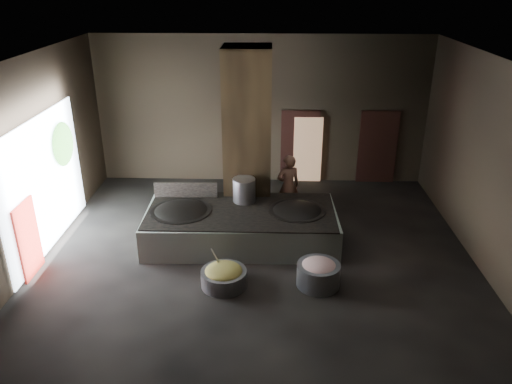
{
  "coord_description": "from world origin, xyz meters",
  "views": [
    {
      "loc": [
        0.28,
        -10.32,
        6.08
      ],
      "look_at": [
        -0.05,
        0.65,
        1.25
      ],
      "focal_mm": 35.0,
      "sensor_mm": 36.0,
      "label": 1
    }
  ],
  "objects_px": {
    "veg_basin": "(224,278)",
    "cook": "(288,186)",
    "stock_pot": "(244,190)",
    "meat_basin": "(318,275)",
    "hearth_platform": "(241,226)",
    "wok_right": "(297,213)",
    "wok_left": "(181,214)"
  },
  "relations": [
    {
      "from": "wok_left",
      "to": "cook",
      "type": "xyz_separation_m",
      "value": [
        2.63,
        1.5,
        0.12
      ]
    },
    {
      "from": "veg_basin",
      "to": "cook",
      "type": "bearing_deg",
      "value": 67.01
    },
    {
      "from": "hearth_platform",
      "to": "veg_basin",
      "type": "distance_m",
      "value": 1.97
    },
    {
      "from": "cook",
      "to": "stock_pot",
      "type": "bearing_deg",
      "value": 21.91
    },
    {
      "from": "stock_pot",
      "to": "veg_basin",
      "type": "distance_m",
      "value": 2.68
    },
    {
      "from": "hearth_platform",
      "to": "meat_basin",
      "type": "bearing_deg",
      "value": -48.4
    },
    {
      "from": "wok_left",
      "to": "stock_pot",
      "type": "relative_size",
      "value": 2.42
    },
    {
      "from": "wok_left",
      "to": "cook",
      "type": "height_order",
      "value": "cook"
    },
    {
      "from": "hearth_platform",
      "to": "veg_basin",
      "type": "xyz_separation_m",
      "value": [
        -0.26,
        -1.94,
        -0.22
      ]
    },
    {
      "from": "cook",
      "to": "hearth_platform",
      "type": "bearing_deg",
      "value": 34.24
    },
    {
      "from": "stock_pot",
      "to": "cook",
      "type": "xyz_separation_m",
      "value": [
        1.13,
        0.9,
        -0.26
      ]
    },
    {
      "from": "meat_basin",
      "to": "hearth_platform",
      "type": "bearing_deg",
      "value": 132.93
    },
    {
      "from": "veg_basin",
      "to": "stock_pot",
      "type": "bearing_deg",
      "value": 82.93
    },
    {
      "from": "cook",
      "to": "veg_basin",
      "type": "xyz_separation_m",
      "value": [
        -1.44,
        -3.39,
        -0.69
      ]
    },
    {
      "from": "wok_right",
      "to": "meat_basin",
      "type": "height_order",
      "value": "wok_right"
    },
    {
      "from": "hearth_platform",
      "to": "wok_left",
      "type": "bearing_deg",
      "value": -179.36
    },
    {
      "from": "cook",
      "to": "meat_basin",
      "type": "height_order",
      "value": "cook"
    },
    {
      "from": "hearth_platform",
      "to": "cook",
      "type": "xyz_separation_m",
      "value": [
        1.18,
        1.45,
        0.47
      ]
    },
    {
      "from": "wok_left",
      "to": "veg_basin",
      "type": "xyz_separation_m",
      "value": [
        1.19,
        -1.89,
        -0.57
      ]
    },
    {
      "from": "wok_left",
      "to": "meat_basin",
      "type": "height_order",
      "value": "wok_left"
    },
    {
      "from": "wok_left",
      "to": "wok_right",
      "type": "relative_size",
      "value": 1.07
    },
    {
      "from": "hearth_platform",
      "to": "veg_basin",
      "type": "height_order",
      "value": "hearth_platform"
    },
    {
      "from": "wok_right",
      "to": "veg_basin",
      "type": "distance_m",
      "value": 2.62
    },
    {
      "from": "stock_pot",
      "to": "cook",
      "type": "distance_m",
      "value": 1.47
    },
    {
      "from": "stock_pot",
      "to": "veg_basin",
      "type": "xyz_separation_m",
      "value": [
        -0.31,
        -2.49,
        -0.95
      ]
    },
    {
      "from": "stock_pot",
      "to": "meat_basin",
      "type": "height_order",
      "value": "stock_pot"
    },
    {
      "from": "wok_right",
      "to": "wok_left",
      "type": "bearing_deg",
      "value": -177.95
    },
    {
      "from": "hearth_platform",
      "to": "cook",
      "type": "bearing_deg",
      "value": 49.55
    },
    {
      "from": "hearth_platform",
      "to": "wok_right",
      "type": "height_order",
      "value": "wok_right"
    },
    {
      "from": "wok_right",
      "to": "hearth_platform",
      "type": "bearing_deg",
      "value": -177.88
    },
    {
      "from": "wok_left",
      "to": "hearth_platform",
      "type": "bearing_deg",
      "value": 1.97
    },
    {
      "from": "wok_left",
      "to": "veg_basin",
      "type": "bearing_deg",
      "value": -57.76
    }
  ]
}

